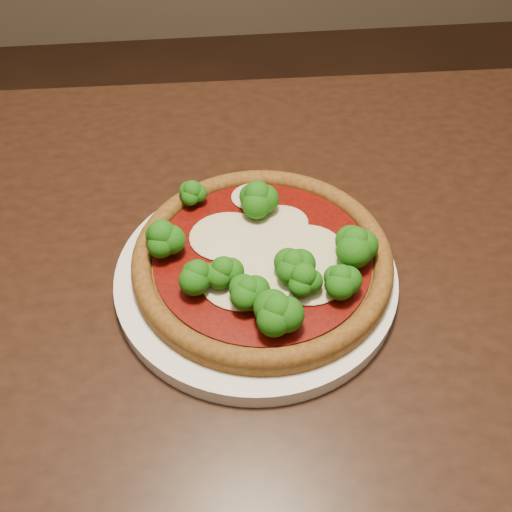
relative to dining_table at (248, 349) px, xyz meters
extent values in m
plane|color=black|center=(-0.05, 0.09, -0.65)|extent=(4.00, 4.00, 0.00)
cube|color=black|center=(0.00, 0.00, 0.08)|extent=(1.22, 0.88, 0.04)
cylinder|color=black|center=(0.56, 0.36, -0.30)|extent=(0.06, 0.06, 0.71)
cylinder|color=white|center=(0.01, 0.02, 0.10)|extent=(0.29, 0.29, 0.02)
cylinder|color=brown|center=(0.02, 0.03, 0.12)|extent=(0.27, 0.27, 0.01)
torus|color=brown|center=(0.02, 0.03, 0.13)|extent=(0.27, 0.27, 0.02)
cylinder|color=#630904|center=(0.02, 0.03, 0.13)|extent=(0.22, 0.22, 0.00)
ellipsoid|color=beige|center=(0.03, 0.02, 0.13)|extent=(0.10, 0.09, 0.01)
ellipsoid|color=beige|center=(0.02, 0.12, 0.13)|extent=(0.05, 0.05, 0.00)
ellipsoid|color=beige|center=(0.06, -0.01, 0.13)|extent=(0.07, 0.06, 0.01)
ellipsoid|color=beige|center=(-0.01, 0.06, 0.13)|extent=(0.08, 0.07, 0.01)
ellipsoid|color=beige|center=(0.09, 0.02, 0.13)|extent=(0.05, 0.04, 0.00)
ellipsoid|color=beige|center=(0.07, 0.03, 0.13)|extent=(0.07, 0.07, 0.01)
ellipsoid|color=beige|center=(0.04, 0.07, 0.13)|extent=(0.06, 0.05, 0.00)
ellipsoid|color=beige|center=(0.00, -0.01, 0.13)|extent=(0.08, 0.08, 0.01)
ellipsoid|color=#227D14|center=(0.09, -0.03, 0.15)|extent=(0.04, 0.04, 0.03)
ellipsoid|color=#227D14|center=(0.02, -0.06, 0.15)|extent=(0.05, 0.05, 0.04)
ellipsoid|color=#227D14|center=(-0.08, 0.04, 0.15)|extent=(0.05, 0.05, 0.04)
ellipsoid|color=#227D14|center=(-0.02, -0.01, 0.15)|extent=(0.04, 0.04, 0.03)
ellipsoid|color=#227D14|center=(-0.05, 0.11, 0.15)|extent=(0.04, 0.04, 0.03)
ellipsoid|color=#227D14|center=(0.05, -0.02, 0.15)|extent=(0.04, 0.04, 0.04)
ellipsoid|color=#227D14|center=(0.02, 0.09, 0.15)|extent=(0.05, 0.05, 0.04)
ellipsoid|color=#227D14|center=(0.00, -0.03, 0.15)|extent=(0.04, 0.04, 0.03)
ellipsoid|color=#227D14|center=(0.04, -0.01, 0.15)|extent=(0.04, 0.04, 0.04)
ellipsoid|color=#227D14|center=(-0.05, -0.01, 0.15)|extent=(0.04, 0.04, 0.03)
ellipsoid|color=#227D14|center=(0.11, 0.01, 0.15)|extent=(0.05, 0.05, 0.04)
camera|label=1|loc=(-0.03, -0.36, 0.56)|focal=40.00mm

